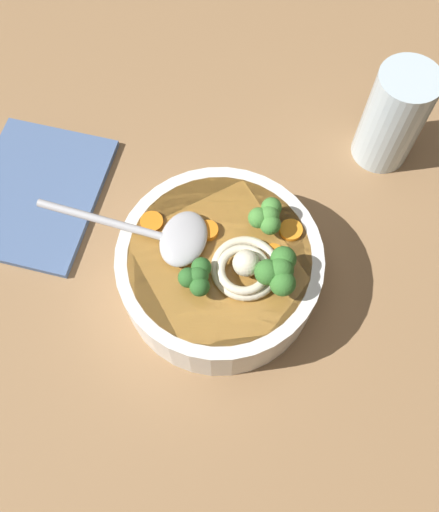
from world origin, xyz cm
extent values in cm
cube|color=#936D47|center=(0.00, 0.00, 1.27)|extent=(105.76, 105.76, 2.53)
cylinder|color=white|center=(1.84, 0.81, 5.87)|extent=(20.10, 20.10, 6.69)
cylinder|color=#B27A33|center=(1.84, 0.81, 6.14)|extent=(17.68, 17.68, 6.15)
torus|color=beige|center=(3.54, 3.06, 9.67)|extent=(6.54, 6.54, 0.90)
torus|color=beige|center=(3.96, 2.78, 10.39)|extent=(7.01, 7.01, 0.81)
sphere|color=beige|center=(3.54, 3.06, 10.84)|extent=(2.54, 2.54, 2.54)
ellipsoid|color=#B7B7BC|center=(0.44, -2.42, 10.02)|extent=(7.26, 6.43, 1.60)
cylinder|color=#B7B7BC|center=(-2.56, -9.29, 10.02)|extent=(6.72, 14.07, 0.80)
cylinder|color=#7A9E60|center=(-0.79, 5.82, 9.76)|extent=(1.02, 1.02, 1.09)
sphere|color=#478938|center=(-0.79, 5.82, 11.31)|extent=(2.00, 2.00, 2.00)
sphere|color=#478938|center=(0.21, 5.82, 11.13)|extent=(2.00, 2.00, 2.00)
sphere|color=#478938|center=(-1.70, 6.18, 11.22)|extent=(2.00, 2.00, 2.00)
sphere|color=#478938|center=(-0.79, 4.82, 11.16)|extent=(2.00, 2.00, 2.00)
cylinder|color=#7A9E60|center=(4.93, 5.95, 9.87)|extent=(1.21, 1.21, 1.30)
sphere|color=#38752D|center=(4.93, 5.95, 11.70)|extent=(2.38, 2.38, 2.38)
sphere|color=#38752D|center=(6.12, 5.95, 11.48)|extent=(2.38, 2.38, 2.38)
sphere|color=#38752D|center=(3.85, 6.38, 11.59)|extent=(2.38, 2.38, 2.38)
sphere|color=#38752D|center=(4.93, 4.76, 11.53)|extent=(2.38, 2.38, 2.38)
cylinder|color=#7A9E60|center=(4.44, -1.40, 9.73)|extent=(0.95, 0.95, 1.02)
sphere|color=#2D6628|center=(4.44, -1.40, 11.17)|extent=(1.87, 1.87, 1.87)
sphere|color=#2D6628|center=(5.37, -1.40, 11.00)|extent=(1.87, 1.87, 1.87)
sphere|color=#2D6628|center=(3.59, -1.06, 11.08)|extent=(1.87, 1.87, 1.87)
sphere|color=#2D6628|center=(4.44, -2.33, 11.03)|extent=(1.87, 1.87, 1.87)
cylinder|color=orange|center=(-0.83, 0.24, 9.55)|extent=(2.00, 2.00, 0.66)
cylinder|color=orange|center=(2.32, 5.90, 9.44)|extent=(2.06, 2.06, 0.45)
cylinder|color=orange|center=(0.44, 7.99, 9.46)|extent=(2.25, 2.25, 0.48)
cylinder|color=orange|center=(-2.47, -5.35, 9.42)|extent=(2.26, 2.26, 0.41)
cylinder|color=silver|center=(-12.60, 21.55, 8.68)|extent=(6.55, 6.55, 12.30)
cube|color=#4C6693|center=(-11.14, -18.69, 2.93)|extent=(21.54, 19.30, 0.80)
camera|label=1|loc=(22.82, -1.64, 56.56)|focal=38.24mm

